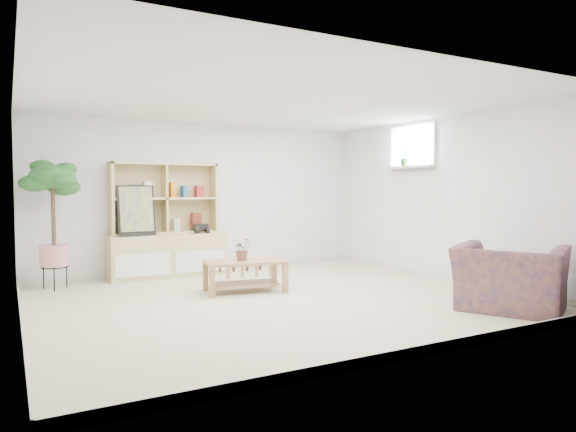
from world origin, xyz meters
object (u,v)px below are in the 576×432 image
storage_unit (167,220)px  floor_tree (54,225)px  coffee_table (245,276)px  armchair (510,274)px

storage_unit → floor_tree: storage_unit is taller
coffee_table → floor_tree: floor_tree is taller
coffee_table → floor_tree: size_ratio=0.58×
storage_unit → coffee_table: 1.88m
armchair → coffee_table: bearing=14.3°
storage_unit → floor_tree: bearing=-169.6°
storage_unit → floor_tree: 1.63m
coffee_table → floor_tree: bearing=157.3°
storage_unit → coffee_table: storage_unit is taller
storage_unit → coffee_table: bearing=-71.5°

